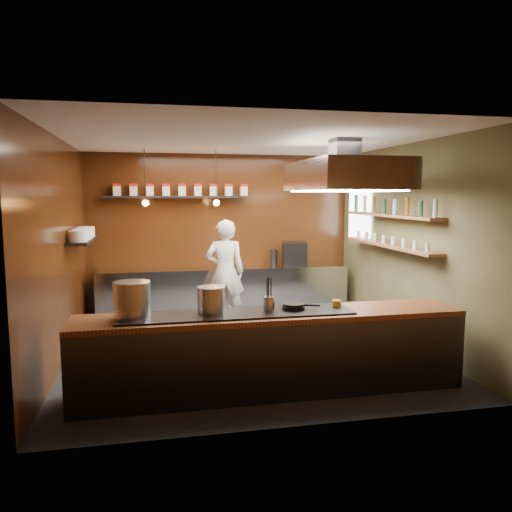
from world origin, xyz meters
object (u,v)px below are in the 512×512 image
object	(u,v)px
stockpot_large	(132,299)
espresso_machine	(295,254)
extractor_hood	(344,175)
stockpot_small	(211,300)
chef	(225,272)

from	to	relation	value
stockpot_large	espresso_machine	bearing A→B (deg)	51.87
extractor_hood	stockpot_large	world-z (taller)	extractor_hood
stockpot_small	espresso_machine	xyz separation A→B (m)	(2.01, 3.64, 0.04)
chef	stockpot_large	bearing A→B (deg)	69.23
extractor_hood	stockpot_small	size ratio (longest dim) A/B	6.46
stockpot_small	extractor_hood	bearing A→B (deg)	29.74
stockpot_large	espresso_machine	xyz separation A→B (m)	(2.86, 3.65, -0.01)
espresso_machine	chef	distance (m)	1.55
chef	stockpot_small	bearing A→B (deg)	83.57
espresso_machine	chef	size ratio (longest dim) A/B	0.25
stockpot_large	chef	world-z (taller)	chef
espresso_machine	extractor_hood	bearing A→B (deg)	-78.88
extractor_hood	stockpot_small	xyz separation A→B (m)	(-1.97, -1.13, -1.42)
stockpot_small	espresso_machine	size ratio (longest dim) A/B	0.69
stockpot_small	chef	distance (m)	3.10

